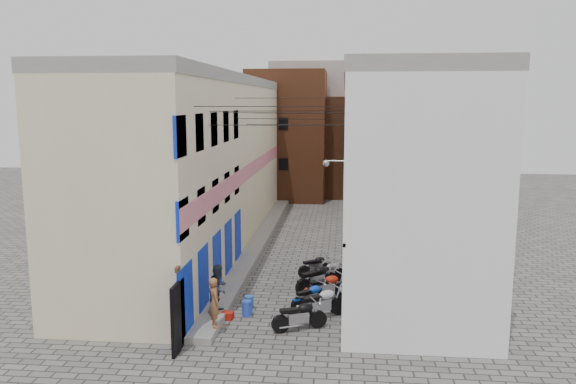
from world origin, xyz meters
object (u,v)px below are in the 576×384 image
(person_b, at_px, (219,288))
(water_jug_near, at_px, (247,308))
(motorcycle_a, at_px, (299,314))
(water_jug_far, at_px, (249,302))
(motorcycle_e, at_px, (317,277))
(motorcycle_f, at_px, (328,272))
(motorcycle_c, at_px, (311,295))
(motorcycle_d, at_px, (327,285))
(red_crate, at_px, (227,316))
(motorcycle_g, at_px, (316,265))
(person_a, at_px, (214,302))
(motorcycle_b, at_px, (321,302))

(person_b, relative_size, water_jug_near, 3.14)
(motorcycle_a, height_order, water_jug_far, motorcycle_a)
(water_jug_near, bearing_deg, motorcycle_e, 50.06)
(motorcycle_f, height_order, water_jug_near, motorcycle_f)
(motorcycle_c, bearing_deg, person_b, -110.36)
(motorcycle_a, bearing_deg, motorcycle_d, 141.24)
(motorcycle_a, xyz_separation_m, water_jug_near, (-2.00, 1.14, -0.29))
(motorcycle_c, distance_m, red_crate, 3.21)
(motorcycle_g, distance_m, water_jug_far, 4.83)
(motorcycle_d, bearing_deg, motorcycle_e, 173.32)
(motorcycle_g, relative_size, person_b, 1.03)
(motorcycle_c, distance_m, person_a, 4.05)
(motorcycle_b, height_order, motorcycle_d, motorcycle_b)
(motorcycle_b, height_order, motorcycle_e, motorcycle_b)
(motorcycle_g, bearing_deg, water_jug_near, -59.04)
(motorcycle_a, bearing_deg, red_crate, -129.67)
(motorcycle_b, distance_m, water_jug_far, 2.83)
(motorcycle_d, height_order, person_a, person_a)
(motorcycle_b, xyz_separation_m, motorcycle_g, (-0.44, 4.92, -0.11))
(motorcycle_f, height_order, water_jug_far, motorcycle_f)
(motorcycle_e, bearing_deg, motorcycle_g, 141.02)
(motorcycle_d, height_order, person_b, person_b)
(motorcycle_g, bearing_deg, person_b, -65.70)
(motorcycle_e, height_order, red_crate, motorcycle_e)
(motorcycle_c, height_order, motorcycle_f, motorcycle_f)
(motorcycle_c, height_order, water_jug_near, motorcycle_c)
(motorcycle_b, distance_m, motorcycle_d, 1.95)
(motorcycle_e, xyz_separation_m, water_jug_near, (-2.40, -2.86, -0.34))
(motorcycle_b, bearing_deg, person_a, -99.68)
(motorcycle_a, height_order, motorcycle_g, motorcycle_a)
(motorcycle_c, height_order, person_b, person_b)
(water_jug_far, bearing_deg, person_b, -133.24)
(motorcycle_g, relative_size, water_jug_far, 3.49)
(motorcycle_g, xyz_separation_m, person_b, (-3.19, -5.23, 0.60))
(motorcycle_f, height_order, motorcycle_g, motorcycle_f)
(motorcycle_b, distance_m, motorcycle_c, 1.06)
(motorcycle_b, relative_size, motorcycle_f, 1.20)
(motorcycle_a, xyz_separation_m, water_jug_far, (-2.02, 1.78, -0.31))
(red_crate, bearing_deg, motorcycle_a, -15.86)
(person_b, distance_m, water_jug_near, 1.30)
(water_jug_far, bearing_deg, motorcycle_g, 61.86)
(water_jug_near, bearing_deg, person_b, -160.32)
(motorcycle_d, height_order, red_crate, motorcycle_d)
(motorcycle_d, height_order, water_jug_far, motorcycle_d)
(motorcycle_a, relative_size, motorcycle_e, 0.92)
(motorcycle_c, bearing_deg, motorcycle_a, -49.13)
(motorcycle_c, relative_size, motorcycle_g, 1.00)
(motorcycle_a, height_order, motorcycle_e, motorcycle_e)
(motorcycle_d, bearing_deg, person_b, -89.79)
(water_jug_far, xyz_separation_m, red_crate, (-0.61, -1.03, -0.13))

